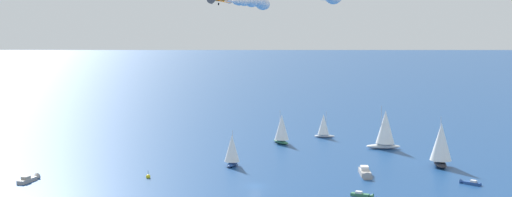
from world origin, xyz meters
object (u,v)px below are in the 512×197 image
sailboat_trailing (385,129)px  sailboat_outer_ring_d (441,144)px  motorboat_outer_ring_a (469,183)px  sailboat_outer_ring_b (232,150)px  motorboat_near_centre (365,173)px  sailboat_far_port (324,126)px  sailboat_far_stbd (282,129)px  motorboat_offshore (29,179)px  marker_buoy (148,177)px  motorboat_outer_ring_e (363,195)px

sailboat_trailing → sailboat_outer_ring_d: sailboat_outer_ring_d is taller
motorboat_outer_ring_a → sailboat_outer_ring_b: bearing=-28.6°
motorboat_near_centre → sailboat_far_port: (-4.09, -57.53, 3.31)m
motorboat_outer_ring_a → sailboat_outer_ring_d: bearing=-94.5°
sailboat_far_stbd → motorboat_offshore: 81.56m
sailboat_far_stbd → sailboat_outer_ring_d: bearing=131.5°
sailboat_far_port → marker_buoy: size_ratio=4.22×
sailboat_far_port → motorboat_outer_ring_e: size_ratio=1.81×
motorboat_outer_ring_a → sailboat_outer_ring_d: sailboat_outer_ring_d is taller
sailboat_far_stbd → sailboat_trailing: size_ratio=0.79×
motorboat_outer_ring_a → marker_buoy: size_ratio=2.20×
sailboat_outer_ring_d → motorboat_outer_ring_a: bearing=85.5°
sailboat_trailing → marker_buoy: bearing=21.8°
sailboat_outer_ring_b → marker_buoy: (22.26, 11.06, -3.99)m
motorboat_outer_ring_e → marker_buoy: 53.59m
sailboat_far_stbd → motorboat_offshore: size_ratio=1.45×
sailboat_far_stbd → sailboat_trailing: bearing=155.9°
sailboat_trailing → sailboat_outer_ring_d: size_ratio=1.00×
motorboat_offshore → sailboat_outer_ring_b: bearing=-168.7°
sailboat_trailing → sailboat_outer_ring_b: bearing=19.7°
sailboat_far_port → sailboat_outer_ring_b: (35.90, 40.54, 0.34)m
sailboat_far_stbd → motorboat_outer_ring_a: sailboat_far_stbd is taller
sailboat_outer_ring_d → motorboat_outer_ring_e: sailboat_outer_ring_d is taller
sailboat_far_stbd → motorboat_offshore: bearing=30.2°
motorboat_outer_ring_a → sailboat_outer_ring_d: 20.75m
motorboat_near_centre → sailboat_outer_ring_b: size_ratio=1.01×
sailboat_far_stbd → sailboat_outer_ring_d: 53.72m
sailboat_far_port → sailboat_trailing: sailboat_trailing is taller
motorboat_near_centre → sailboat_far_stbd: bearing=-75.7°
motorboat_near_centre → sailboat_far_stbd: (12.21, -47.87, 4.10)m
sailboat_far_port → motorboat_outer_ring_e: bearing=81.9°
sailboat_far_stbd → sailboat_far_port: bearing=-149.4°
sailboat_trailing → marker_buoy: (71.54, 28.68, -5.70)m
motorboat_outer_ring_a → marker_buoy: marker_buoy is taller
motorboat_offshore → motorboat_outer_ring_a: bearing=169.7°
sailboat_far_port → motorboat_outer_ring_a: size_ratio=1.92×
sailboat_outer_ring_b → motorboat_offshore: bearing=11.3°
sailboat_outer_ring_b → sailboat_trailing: bearing=-160.3°
sailboat_far_stbd → sailboat_outer_ring_d: sailboat_outer_ring_d is taller
sailboat_trailing → marker_buoy: 77.29m
sailboat_trailing → motorboat_offshore: bearing=15.5°
motorboat_near_centre → motorboat_offshore: motorboat_near_centre is taller
motorboat_outer_ring_a → sailboat_far_port: bearing=-75.7°
sailboat_outer_ring_d → marker_buoy: (77.48, 1.74, -5.72)m
motorboat_near_centre → sailboat_outer_ring_d: sailboat_outer_ring_d is taller
sailboat_outer_ring_b → motorboat_outer_ring_e: bearing=124.4°
motorboat_near_centre → motorboat_outer_ring_a: 25.02m
marker_buoy → sailboat_outer_ring_b: bearing=-153.6°
marker_buoy → motorboat_outer_ring_a: bearing=166.6°
motorboat_outer_ring_e → motorboat_near_centre: bearing=-109.4°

